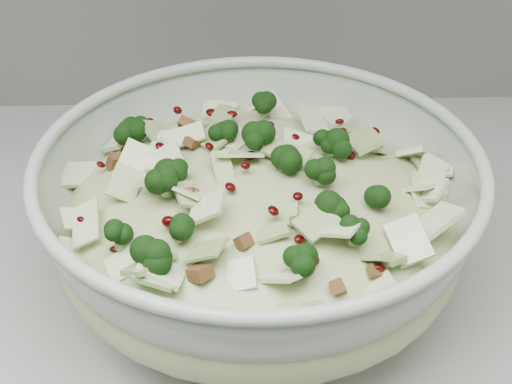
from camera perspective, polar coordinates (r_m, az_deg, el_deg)
mixing_bowl at (r=0.62m, az=0.21°, el=-2.42°), size 0.42×0.42×0.15m
salad at (r=0.60m, az=0.22°, el=-0.60°), size 0.36×0.36×0.15m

